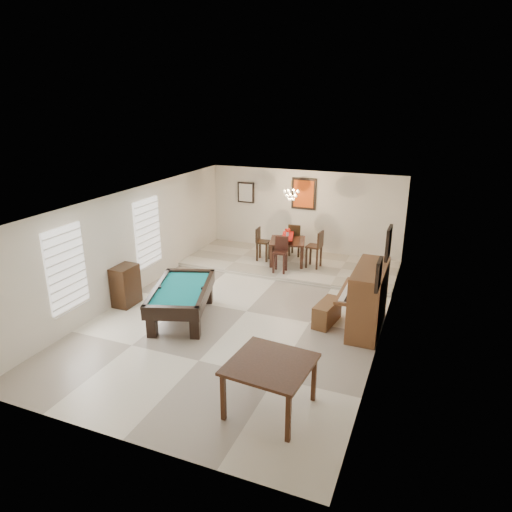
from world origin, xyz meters
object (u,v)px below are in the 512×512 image
Objects in this scene: square_table at (270,386)px; piano_bench at (327,313)px; apothecary_chest at (126,285)px; flower_vase at (288,232)px; chandelier at (291,191)px; dining_chair_north at (296,239)px; upright_piano at (360,298)px; dining_chair_west at (263,244)px; pool_table at (182,303)px; dining_table at (287,250)px; dining_chair_east at (314,249)px; dining_chair_south at (280,255)px.

square_table is 3.20m from piano_bench.
flower_vase is at bearing 54.69° from apothecary_chest.
square_table is 2.02× the size of chandelier.
flower_vase is 0.24× the size of dining_chair_north.
upright_piano reaches higher than dining_chair_west.
dining_chair_west reaches higher than apothecary_chest.
flower_vase is (1.12, 3.97, 0.69)m from pool_table.
dining_chair_west is at bearing 131.31° from piano_bench.
square_table is 1.24× the size of dining_table.
upright_piano is 4.42m from dining_chair_west.
chandelier is at bearing -92.15° from dining_chair_east.
dining_chair_west is at bearing 47.19° from dining_chair_north.
dining_chair_east is (1.53, -0.02, 0.05)m from dining_chair_west.
pool_table is 2.02× the size of dining_chair_east.
piano_bench is at bearing -0.89° from pool_table.
dining_chair_south is (-2.53, 2.21, -0.09)m from upright_piano.
dining_chair_south is (0.04, -0.75, 0.08)m from dining_table.
flower_vase reaches higher than dining_chair_west.
dining_chair_west reaches higher than pool_table.
dining_chair_east is (-1.78, 2.92, -0.04)m from upright_piano.
pool_table is at bearing -106.26° from chandelier.
dining_chair_south is at bearing -137.66° from dining_chair_west.
dining_chair_west is at bearing 65.79° from pool_table.
flower_vase is 0.24× the size of dining_chair_west.
apothecary_chest reaches higher than pool_table.
upright_piano is at bearing 76.02° from square_table.
upright_piano is 1.68× the size of dining_chair_north.
square_table is 5.17× the size of flower_vase.
square_table is (2.89, -2.23, 0.06)m from pool_table.
square_table is at bearing 14.76° from dining_chair_east.
pool_table is at bearing -4.99° from apothecary_chest.
chandelier is (0.05, 0.07, 1.16)m from flower_vase.
apothecary_chest is (-5.28, -0.87, -0.21)m from upright_piano.
dining_chair_east reaches higher than dining_chair_west.
square_table is at bearing -56.21° from pool_table.
dining_chair_south is 1.01× the size of dining_chair_west.
dining_chair_north is 0.94× the size of dining_chair_east.
dining_table is (-1.76, 6.19, 0.11)m from square_table.
upright_piano reaches higher than piano_bench.
dining_chair_north is (-2.56, 3.72, -0.08)m from upright_piano.
flower_vase is 0.39× the size of chandelier.
chandelier is at bearing 50.25° from dining_table.
dining_chair_north reaches higher than piano_bench.
upright_piano is (3.69, 1.01, 0.34)m from pool_table.
dining_chair_west is (-2.50, 6.18, 0.18)m from square_table.
dining_chair_north is at bearing -129.86° from dining_chair_east.
square_table is at bearing -27.83° from apothecary_chest.
chandelier is (-1.84, 3.07, 1.95)m from piano_bench.
dining_chair_west is at bearing 112.01° from square_table.
flower_vase is (-0.00, 0.00, 0.52)m from dining_table.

